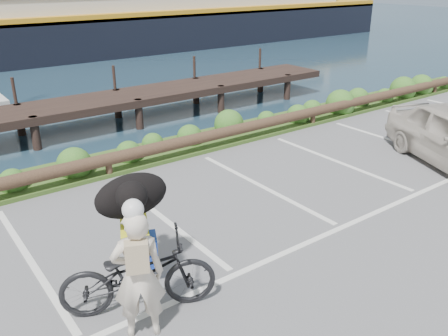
{
  "coord_description": "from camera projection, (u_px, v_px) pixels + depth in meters",
  "views": [
    {
      "loc": [
        -4.02,
        -5.52,
        4.6
      ],
      "look_at": [
        0.98,
        1.26,
        1.1
      ],
      "focal_mm": 38.0,
      "sensor_mm": 36.0,
      "label": 1
    }
  ],
  "objects": [
    {
      "name": "cyclist",
      "position": [
        138.0,
        275.0,
        6.17
      ],
      "size": [
        0.81,
        0.69,
        1.88
      ],
      "primitive_type": "imported",
      "rotation": [
        0.0,
        0.0,
        2.72
      ],
      "color": "beige",
      "rests_on": "ground"
    },
    {
      "name": "dog",
      "position": [
        132.0,
        195.0,
        7.07
      ],
      "size": [
        0.99,
        1.28,
        0.67
      ],
      "primitive_type": "ellipsoid",
      "rotation": [
        0.0,
        0.0,
        1.15
      ],
      "color": "black",
      "rests_on": "bicycle"
    },
    {
      "name": "ground",
      "position": [
        222.0,
        264.0,
        8.07
      ],
      "size": [
        72.0,
        72.0,
        0.0
      ],
      "primitive_type": "plane",
      "color": "#59595C"
    },
    {
      "name": "log_rail",
      "position": [
        110.0,
        177.0,
        11.48
      ],
      "size": [
        32.0,
        0.3,
        0.6
      ],
      "primitive_type": null,
      "color": "#443021",
      "rests_on": "ground"
    },
    {
      "name": "vegetation_strip",
      "position": [
        98.0,
        166.0,
        11.98
      ],
      "size": [
        34.0,
        1.6,
        0.1
      ],
      "primitive_type": "cube",
      "color": "#3D5B21",
      "rests_on": "ground"
    },
    {
      "name": "bicycle",
      "position": [
        138.0,
        275.0,
        6.77
      ],
      "size": [
        2.36,
        1.63,
        1.18
      ],
      "primitive_type": "imported",
      "rotation": [
        0.0,
        0.0,
        1.15
      ],
      "color": "black",
      "rests_on": "ground"
    }
  ]
}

